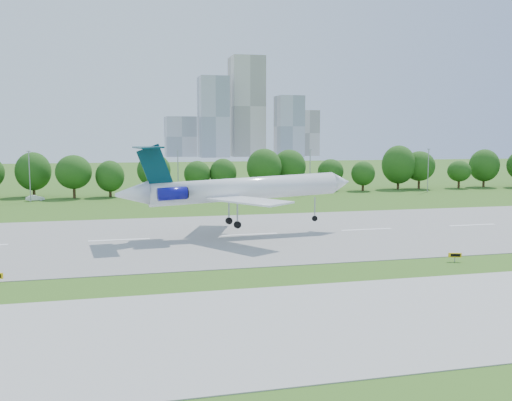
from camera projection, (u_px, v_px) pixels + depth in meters
name	position (u px, v px, depth m)	size (l,w,h in m)	color
ground	(122.00, 281.00, 61.01)	(600.00, 600.00, 0.00)	#355F19
runway	(119.00, 240.00, 85.12)	(400.00, 45.00, 0.08)	gray
taxiway	(125.00, 338.00, 43.64)	(400.00, 23.00, 0.08)	#ADADA8
tree_line	(116.00, 173.00, 149.08)	(288.40, 8.40, 10.40)	#382314
light_poles	(106.00, 174.00, 138.82)	(175.90, 0.25, 12.19)	gray
skyline	(242.00, 119.00, 458.45)	(127.00, 52.00, 80.00)	#B2B2B7
airliner	(234.00, 189.00, 88.29)	(38.42, 27.86, 12.91)	white
taxi_sign_right	(455.00, 255.00, 70.34)	(1.57, 0.66, 1.12)	gray
service_vehicle_a	(35.00, 198.00, 138.18)	(1.46, 4.18, 1.38)	silver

